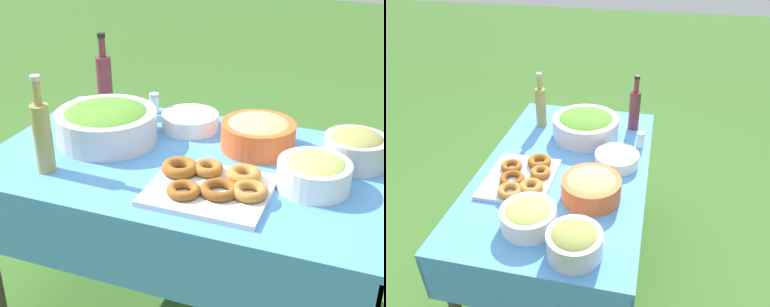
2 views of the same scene
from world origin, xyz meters
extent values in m
plane|color=#3D6B28|center=(0.00, 0.00, 0.00)|extent=(14.00, 14.00, 0.00)
cube|color=#4C8CD1|center=(0.00, 0.00, 0.70)|extent=(1.31, 0.79, 0.02)
cube|color=#4C8CD1|center=(0.00, -0.39, 0.58)|extent=(1.31, 0.01, 0.22)
cube|color=#4C8CD1|center=(0.00, 0.39, 0.58)|extent=(1.31, 0.01, 0.22)
cube|color=#4C8CD1|center=(-0.65, 0.00, 0.58)|extent=(0.01, 0.79, 0.22)
cube|color=#4C8CD1|center=(0.65, 0.00, 0.58)|extent=(0.01, 0.79, 0.22)
cylinder|color=#473828|center=(-0.60, -0.34, 0.34)|extent=(0.05, 0.05, 0.69)
cylinder|color=#473828|center=(0.60, -0.34, 0.34)|extent=(0.05, 0.05, 0.69)
cylinder|color=#473828|center=(-0.60, 0.34, 0.34)|extent=(0.05, 0.05, 0.69)
cylinder|color=silver|center=(-0.32, 0.04, 0.77)|extent=(0.36, 0.36, 0.11)
ellipsoid|color=#51892D|center=(-0.32, 0.04, 0.81)|extent=(0.31, 0.31, 0.07)
cylinder|color=#E05B28|center=(0.20, 0.17, 0.76)|extent=(0.26, 0.26, 0.10)
ellipsoid|color=tan|center=(0.20, 0.17, 0.79)|extent=(0.22, 0.22, 0.07)
cube|color=silver|center=(0.14, -0.18, 0.72)|extent=(0.36, 0.30, 0.02)
torus|color=#93561E|center=(0.09, -0.24, 0.74)|extent=(0.14, 0.14, 0.03)
torus|color=brown|center=(0.18, -0.20, 0.74)|extent=(0.15, 0.15, 0.03)
torus|color=#B27533|center=(0.22, -0.10, 0.75)|extent=(0.15, 0.15, 0.04)
torus|color=#93561E|center=(0.03, -0.12, 0.74)|extent=(0.13, 0.13, 0.03)
torus|color=#B27533|center=(0.27, -0.18, 0.74)|extent=(0.15, 0.15, 0.03)
torus|color=#A36628|center=(0.11, -0.09, 0.74)|extent=(0.13, 0.13, 0.03)
cylinder|color=white|center=(-0.08, 0.24, 0.72)|extent=(0.21, 0.21, 0.01)
cylinder|color=white|center=(-0.08, 0.24, 0.73)|extent=(0.21, 0.21, 0.01)
cylinder|color=white|center=(-0.08, 0.24, 0.74)|extent=(0.21, 0.21, 0.01)
cylinder|color=white|center=(-0.08, 0.24, 0.75)|extent=(0.21, 0.21, 0.01)
cylinder|color=white|center=(-0.08, 0.24, 0.77)|extent=(0.21, 0.21, 0.01)
cylinder|color=#998E4C|center=(-0.39, -0.23, 0.82)|extent=(0.06, 0.06, 0.22)
cylinder|color=#998E4C|center=(-0.39, -0.23, 0.97)|extent=(0.03, 0.03, 0.08)
cylinder|color=#B7B7B7|center=(-0.39, -0.23, 1.02)|extent=(0.03, 0.03, 0.02)
cylinder|color=maroon|center=(-0.46, 0.29, 0.82)|extent=(0.06, 0.06, 0.22)
cylinder|color=maroon|center=(-0.46, 0.29, 0.97)|extent=(0.03, 0.03, 0.08)
cylinder|color=black|center=(-0.46, 0.29, 1.02)|extent=(0.03, 0.03, 0.02)
cylinder|color=white|center=(0.42, -0.04, 0.75)|extent=(0.22, 0.22, 0.09)
ellipsoid|color=#ADCC59|center=(0.42, -0.04, 0.78)|extent=(0.19, 0.19, 0.07)
cylinder|color=silver|center=(0.52, 0.17, 0.76)|extent=(0.20, 0.20, 0.10)
ellipsoid|color=olive|center=(0.52, 0.17, 0.79)|extent=(0.18, 0.18, 0.07)
cylinder|color=white|center=(-0.27, 0.34, 0.75)|extent=(0.04, 0.04, 0.07)
cylinder|color=silver|center=(-0.27, 0.34, 0.79)|extent=(0.04, 0.04, 0.01)
camera|label=1|loc=(0.59, -1.47, 1.52)|focal=50.00mm
camera|label=2|loc=(1.44, 0.38, 1.75)|focal=35.00mm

